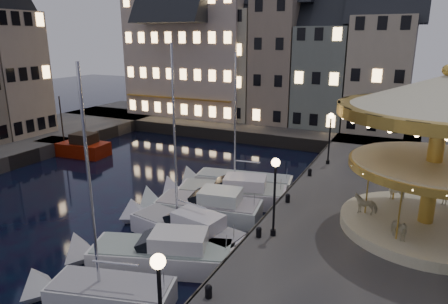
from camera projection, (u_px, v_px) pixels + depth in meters
The scene contains 28 objects.
ground at pixel (149, 237), 23.15m from camera, with size 160.00×160.00×0.00m, color black.
quay_east at pixel (417, 232), 22.32m from camera, with size 16.00×56.00×1.30m, color #474442.
quay_north at pixel (229, 124), 50.55m from camera, with size 44.00×12.00×1.30m, color #474442.
quaywall_e at pixel (280, 207), 25.66m from camera, with size 0.15×44.00×1.30m, color #47423A.
quaywall_n at pixel (222, 135), 44.52m from camera, with size 48.00×0.15×1.30m, color #47423A.
streetlamp_a at pixel (160, 300), 11.25m from camera, with size 0.44×0.44×4.17m.
streetlamp_b at pixel (275, 186), 19.90m from camera, with size 0.44×0.44×4.17m.
streetlamp_c at pixel (330, 131), 31.59m from camera, with size 0.44×0.44×4.17m.
bollard_a at pixel (208, 291), 15.63m from camera, with size 0.30×0.30×0.57m.
bollard_b at pixel (259, 232), 20.39m from camera, with size 0.30×0.30×0.57m.
bollard_c at pixel (288, 198), 24.71m from camera, with size 0.30×0.30×0.57m.
bollard_d at pixel (310, 172), 29.47m from camera, with size 0.30×0.30×0.57m.
townhouse_na at pixel (160, 63), 55.12m from camera, with size 5.50×8.00×12.80m.
townhouse_nb at pixel (194, 60), 52.71m from camera, with size 6.16×8.00×13.80m.
townhouse_nc at pixel (236, 57), 50.04m from camera, with size 6.82×8.00×14.80m.
townhouse_nd at pixel (280, 54), 47.50m from camera, with size 5.50×8.00×15.80m.
townhouse_ne at pixel (325, 68), 45.64m from camera, with size 6.16×8.00×12.80m.
townhouse_nf at pixel (381, 65), 42.97m from camera, with size 6.82×8.00×13.80m.
townhouse_wc at pixel (1, 64), 41.16m from camera, with size 8.80×5.50×14.20m.
hotel_corner at pixel (194, 48), 52.27m from camera, with size 17.60×9.00×16.80m.
motorboat_a at pixel (99, 294), 17.16m from camera, with size 6.37×3.49×10.50m.
motorboat_b at pixel (155, 254), 20.06m from camera, with size 8.17×4.77×2.15m.
motorboat_c at pixel (182, 229), 22.70m from camera, with size 8.24×3.44×10.89m.
motorboat_d at pixel (202, 207), 25.68m from camera, with size 7.77×3.64×2.15m.
motorboat_e at pixel (227, 193), 27.95m from camera, with size 8.51×4.40×2.15m.
motorboat_f at pixel (236, 182), 30.45m from camera, with size 8.29×3.40×10.95m.
red_fishing_boat at pixel (74, 148), 39.36m from camera, with size 7.58×3.19×5.92m.
carousel at pixel (440, 125), 19.58m from camera, with size 9.88×9.88×8.64m.
Camera 1 is at (13.03, -16.91, 11.14)m, focal length 32.00 mm.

